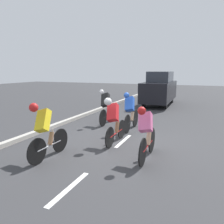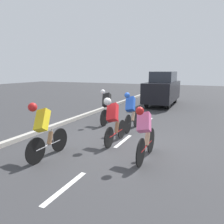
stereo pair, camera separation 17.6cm
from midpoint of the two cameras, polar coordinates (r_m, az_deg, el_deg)
The scene contains 11 objects.
ground_plane at distance 7.27m, azimuth 2.15°, elevation -7.68°, with size 60.00×60.00×0.00m, color #38383A.
lane_stripe_near at distance 4.69m, azimuth -12.25°, elevation -18.86°, with size 0.12×1.40×0.01m, color white.
lane_stripe_mid at distance 7.31m, azimuth 2.28°, elevation -7.55°, with size 0.12×1.40×0.01m, color white.
lane_stripe_far at distance 10.26m, azimuth 8.51°, elevation -2.26°, with size 0.12×1.40×0.01m, color white.
curb at distance 8.87m, azimuth -17.55°, elevation -4.29°, with size 0.20×28.48×0.14m, color #B7B2A8.
cyclist_black at distance 9.43m, azimuth -2.03°, elevation 1.54°, with size 0.46×1.74×1.52m.
cyclist_pink at distance 5.69m, azimuth 8.06°, elevation -5.24°, with size 0.42×1.72×1.44m.
cyclist_yellow at distance 5.96m, azimuth -17.97°, elevation -4.28°, with size 0.47×1.63×1.52m.
cyclist_red at distance 6.86m, azimuth -0.34°, elevation -1.82°, with size 0.45×1.67×1.50m.
cyclist_blue at distance 8.43m, azimuth 4.19°, elevation 0.35°, with size 0.43×1.74×1.50m.
support_car at distance 15.10m, azimuth 11.99°, elevation 6.05°, with size 1.70×4.58×2.23m.
Camera 1 is at (-2.31, 6.50, 2.31)m, focal length 35.00 mm.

